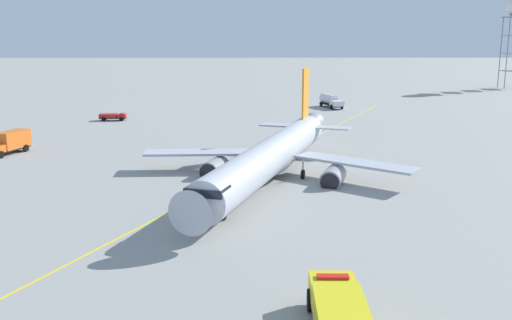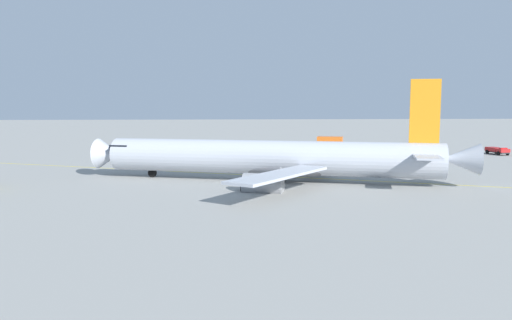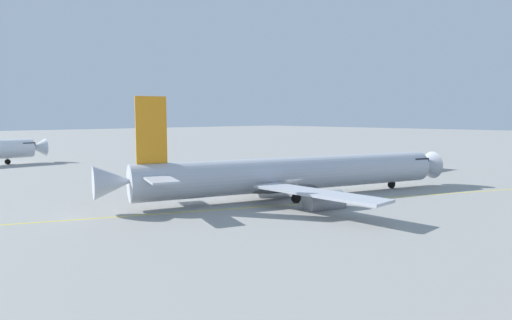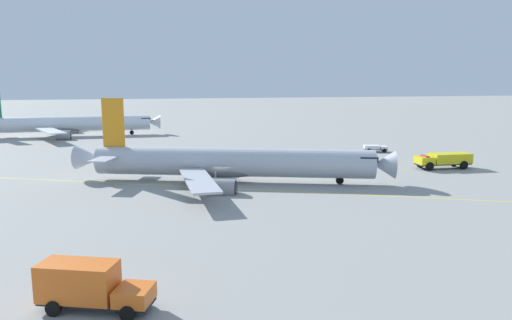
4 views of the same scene
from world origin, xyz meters
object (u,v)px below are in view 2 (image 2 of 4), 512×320
airliner_main (274,159)px  safety_cone_near (259,149)px  catering_truck_truck (327,144)px  ops_pickup_truck (497,150)px  safety_cone_mid (259,147)px

airliner_main → safety_cone_near: airliner_main is taller
airliner_main → catering_truck_truck: bearing=-94.5°
airliner_main → ops_pickup_truck: 54.39m
catering_truck_truck → safety_cone_near: size_ratio=13.76×
safety_cone_near → airliner_main: bearing=86.5°
catering_truck_truck → airliner_main: bearing=87.7°
safety_cone_near → safety_cone_mid: size_ratio=1.00×
airliner_main → catering_truck_truck: size_ratio=5.89×
catering_truck_truck → ops_pickup_truck: size_ratio=1.49×
airliner_main → ops_pickup_truck: size_ratio=8.77×
catering_truck_truck → ops_pickup_truck: bearing=-173.1°
ops_pickup_truck → safety_cone_mid: bearing=-114.2°
ops_pickup_truck → safety_cone_mid: ops_pickup_truck is taller
airliner_main → safety_cone_near: 43.05m
airliner_main → catering_truck_truck: airliner_main is taller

